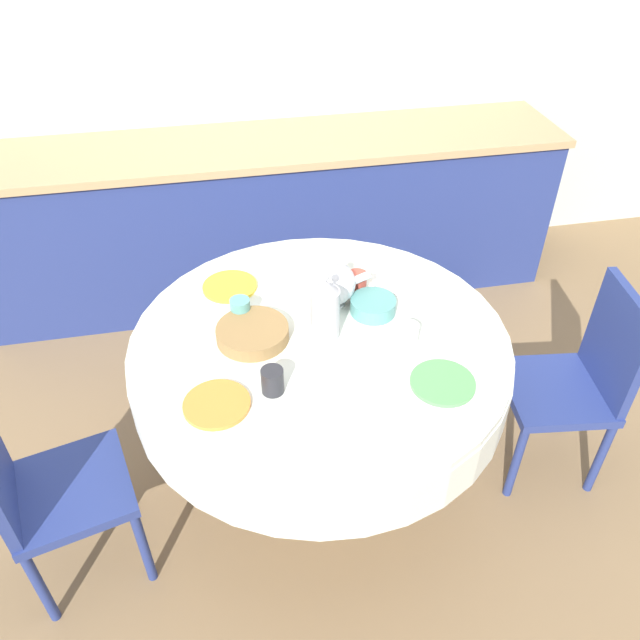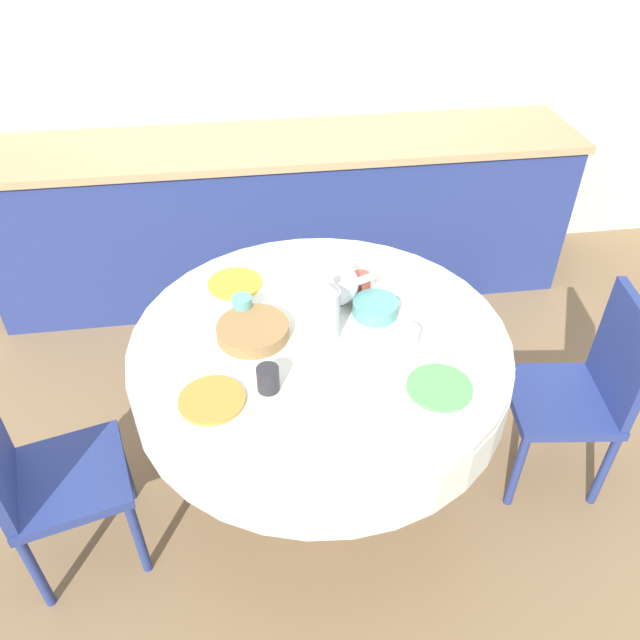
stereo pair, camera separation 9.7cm
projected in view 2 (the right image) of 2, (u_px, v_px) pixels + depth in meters
The scene contains 18 objects.
ground_plane at pixel (320, 470), 2.76m from camera, with size 12.00×12.00×0.00m, color #8E704C.
wall_back at pixel (273, 48), 3.34m from camera, with size 7.00×0.05×2.60m.
kitchen_counter at pixel (285, 216), 3.61m from camera, with size 3.24×0.64×0.92m.
dining_table at pixel (320, 362), 2.36m from camera, with size 1.40×1.40×0.77m.
chair_left at pixel (583, 387), 2.46m from camera, with size 0.45×0.45×0.90m.
chair_right at pixel (40, 472), 2.14m from camera, with size 0.49×0.49×0.90m.
plate_near_left at pixel (212, 400), 2.02m from camera, with size 0.22×0.22×0.01m, color orange.
cup_near_left at pixel (268, 379), 2.04m from camera, with size 0.08×0.08×0.09m, color #28282D.
plate_near_right at pixel (439, 388), 2.07m from camera, with size 0.22×0.22×0.01m, color #5BA85B.
cup_near_right at pixel (408, 338), 2.20m from camera, with size 0.08×0.08×0.09m, color white.
plate_far_left at pixel (235, 284), 2.53m from camera, with size 0.22×0.22×0.01m, color yellow.
cup_far_left at pixel (243, 307), 2.35m from camera, with size 0.08×0.08×0.09m, color #5BA39E.
plate_far_right at pixel (403, 282), 2.54m from camera, with size 0.22×0.22×0.01m, color white.
cup_far_right at pixel (361, 284), 2.46m from camera, with size 0.08×0.08×0.09m, color #CC4C3D.
coffee_carafe at pixel (325, 309), 2.21m from camera, with size 0.11×0.11×0.28m.
teapot at pixel (337, 284), 2.38m from camera, with size 0.23×0.17×0.22m.
bread_basket at pixel (253, 331), 2.27m from camera, with size 0.26×0.26×0.05m, color olive.
fruit_bowl at pixel (375, 308), 2.37m from camera, with size 0.17×0.17×0.06m, color #569993.
Camera 2 is at (-0.24, -1.72, 2.24)m, focal length 35.00 mm.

